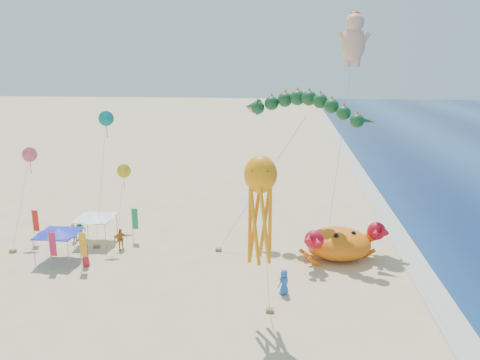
% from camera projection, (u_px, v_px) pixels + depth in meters
% --- Properties ---
extents(ground, '(320.00, 320.00, 0.00)m').
position_uv_depth(ground, '(263.00, 268.00, 36.28)').
color(ground, '#D1B784').
rests_on(ground, ground).
extents(foam_strip, '(320.00, 320.00, 0.00)m').
position_uv_depth(foam_strip, '(422.00, 275.00, 35.13)').
color(foam_strip, silver).
rests_on(foam_strip, ground).
extents(crab_inflatable, '(7.07, 6.09, 3.10)m').
position_uv_depth(crab_inflatable, '(339.00, 243.00, 37.69)').
color(crab_inflatable, orange).
rests_on(crab_inflatable, ground).
extents(dragon_kite, '(12.56, 6.67, 12.77)m').
position_uv_depth(dragon_kite, '(304.00, 110.00, 39.20)').
color(dragon_kite, '#113E1E').
rests_on(dragon_kite, ground).
extents(cherub_kite, '(3.54, 8.35, 19.75)m').
position_uv_depth(cherub_kite, '(354.00, 38.00, 41.04)').
color(cherub_kite, '#F2AE94').
rests_on(cherub_kite, ground).
extents(octopus_kite, '(1.94, 1.76, 10.39)m').
position_uv_depth(octopus_kite, '(260.00, 201.00, 27.42)').
color(octopus_kite, orange).
rests_on(octopus_kite, ground).
extents(canopy_blue, '(3.33, 3.33, 2.71)m').
position_uv_depth(canopy_blue, '(58.00, 231.00, 37.20)').
color(canopy_blue, gray).
rests_on(canopy_blue, ground).
extents(canopy_white, '(3.35, 3.35, 2.71)m').
position_uv_depth(canopy_white, '(95.00, 216.00, 40.84)').
color(canopy_white, gray).
rests_on(canopy_white, ground).
extents(feather_flags, '(9.00, 6.33, 3.20)m').
position_uv_depth(feather_flags, '(77.00, 232.00, 38.14)').
color(feather_flags, gray).
rests_on(feather_flags, ground).
extents(beachgoers, '(19.65, 9.73, 1.89)m').
position_uv_depth(beachgoers, '(118.00, 244.00, 38.54)').
color(beachgoers, '#21653F').
rests_on(beachgoers, ground).
extents(small_kites, '(8.50, 7.01, 11.45)m').
position_uv_depth(small_kites, '(87.00, 158.00, 41.51)').
color(small_kites, gold).
rests_on(small_kites, ground).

